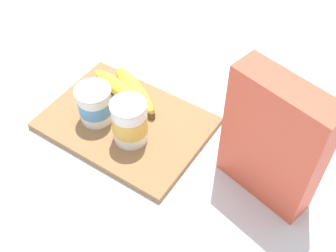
% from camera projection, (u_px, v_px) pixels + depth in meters
% --- Properties ---
extents(ground_plane, '(2.40, 2.40, 0.00)m').
position_uv_depth(ground_plane, '(126.00, 125.00, 0.91)').
color(ground_plane, silver).
extents(cutting_board, '(0.33, 0.24, 0.01)m').
position_uv_depth(cutting_board, '(126.00, 123.00, 0.90)').
color(cutting_board, olive).
rests_on(cutting_board, ground_plane).
extents(cereal_box, '(0.18, 0.10, 0.26)m').
position_uv_depth(cereal_box, '(273.00, 142.00, 0.71)').
color(cereal_box, '#D85138').
rests_on(cereal_box, ground_plane).
extents(yogurt_cup_front, '(0.07, 0.07, 0.10)m').
position_uv_depth(yogurt_cup_front, '(130.00, 122.00, 0.83)').
color(yogurt_cup_front, white).
rests_on(yogurt_cup_front, cutting_board).
extents(yogurt_cup_back, '(0.07, 0.07, 0.08)m').
position_uv_depth(yogurt_cup_back, '(95.00, 104.00, 0.87)').
color(yogurt_cup_back, white).
rests_on(yogurt_cup_back, cutting_board).
extents(banana_bunch, '(0.19, 0.10, 0.04)m').
position_uv_depth(banana_bunch, '(128.00, 90.00, 0.93)').
color(banana_bunch, yellow).
rests_on(banana_bunch, cutting_board).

